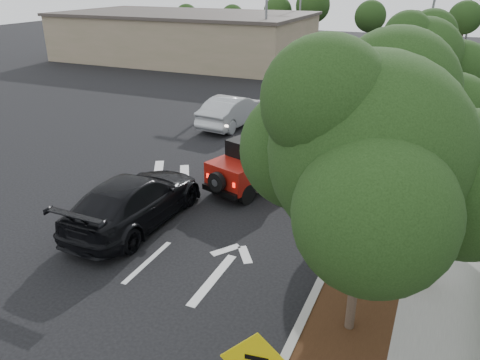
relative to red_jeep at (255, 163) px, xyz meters
The scene contains 17 objects.
ground 5.95m from the red_jeep, 97.83° to the right, with size 120.00×120.00×0.00m, color black.
curb 7.30m from the red_jeep, 58.41° to the left, with size 0.20×70.00×0.15m, color #9E9B93.
planting_strip 7.87m from the red_jeep, 52.15° to the left, with size 1.80×70.00×0.12m, color black.
sidewalk 9.15m from the red_jeep, 42.68° to the left, with size 2.00×70.00×0.12m, color gray.
commercial_building 29.46m from the red_jeep, 124.80° to the left, with size 22.00×12.00×4.00m, color #827759.
transmission_tower 42.51m from the red_jeep, 82.97° to the left, with size 7.00×4.00×28.00m, color slate, non-canonical shape.
street_tree_near 7.99m from the red_jeep, 52.81° to the right, with size 3.80×3.80×5.92m, color black, non-canonical shape.
street_tree_mid 4.94m from the red_jeep, ahead, with size 3.20×3.20×5.32m, color black, non-canonical shape.
street_tree_far 8.68m from the red_jeep, 56.23° to the left, with size 3.40×3.40×5.62m, color black, non-canonical shape.
light_pole_a 21.48m from the red_jeep, 109.89° to the left, with size 2.00×0.22×9.00m, color slate, non-canonical shape.
light_pole_b 33.24m from the red_jeep, 104.47° to the left, with size 2.00×0.22×9.00m, color slate, non-canonical shape.
red_jeep is the anchor object (origin of this frame).
silver_suv_ahead 3.85m from the red_jeep, 94.50° to the left, with size 2.60×5.64×1.57m, color #AFB2B7.
black_suv_oncoming 4.71m from the red_jeep, 120.38° to the right, with size 2.20×5.42×1.57m, color black.
silver_sedan_oncoming 7.85m from the red_jeep, 120.52° to the left, with size 1.65×4.74×1.56m, color #A8ACB0.
parked_suv 23.28m from the red_jeep, 115.11° to the left, with size 1.72×4.27×1.46m, color #999CA0.
terracotta_planter 7.00m from the red_jeep, 34.00° to the right, with size 0.74×0.74×1.29m.
Camera 1 is at (6.67, -8.89, 7.19)m, focal length 35.00 mm.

